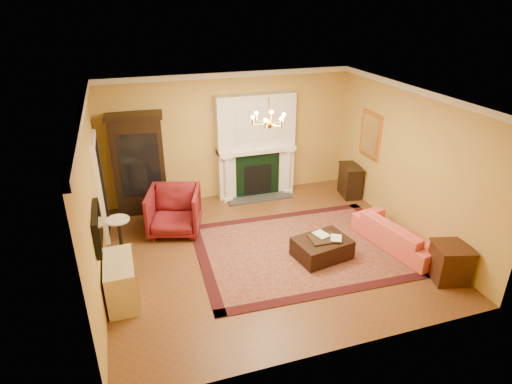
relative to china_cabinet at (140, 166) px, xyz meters
name	(u,v)px	position (x,y,z in m)	size (l,w,h in m)	color
floor	(267,251)	(2.14, -2.49, -1.10)	(6.00, 5.50, 0.02)	brown
ceiling	(269,97)	(2.14, -2.49, 1.92)	(6.00, 5.50, 0.02)	white
wall_back	(229,136)	(2.14, 0.27, 0.41)	(6.00, 0.02, 3.00)	gold
wall_front	(340,263)	(2.14, -5.25, 0.41)	(6.00, 0.02, 3.00)	gold
wall_left	(93,203)	(-0.87, -2.49, 0.41)	(0.02, 5.50, 3.00)	gold
wall_right	(409,162)	(5.15, -2.49, 0.41)	(0.02, 5.50, 3.00)	gold
fireplace	(256,149)	(2.74, 0.08, 0.10)	(1.90, 0.70, 2.50)	white
crown_molding	(252,90)	(2.14, -1.53, 1.85)	(6.00, 5.50, 0.12)	silver
doorway	(101,187)	(-0.81, -0.79, -0.05)	(0.08, 1.05, 2.10)	white
tv_panel	(98,228)	(-0.81, -3.09, 0.26)	(0.09, 0.95, 0.58)	black
gilt_mirror	(370,135)	(5.11, -1.09, 0.56)	(0.06, 0.76, 1.05)	gold
chandelier	(268,121)	(2.14, -2.49, 1.51)	(0.63, 0.55, 0.53)	gold
oriental_rug	(301,249)	(2.79, -2.67, -1.09)	(4.01, 3.01, 0.02)	#4E1011
china_cabinet	(140,166)	(0.00, 0.00, 0.00)	(1.09, 0.50, 2.19)	black
wingback_armchair	(174,209)	(0.55, -1.19, -0.57)	(1.02, 0.96, 1.05)	maroon
pedestal_table	(120,234)	(-0.56, -1.78, -0.64)	(0.43, 0.43, 0.78)	black
commode	(121,281)	(-0.59, -3.17, -0.72)	(0.47, 1.00, 0.74)	beige
coral_sofa	(399,230)	(4.66, -3.14, -0.72)	(1.93, 0.56, 0.76)	#E85B49
end_table	(450,263)	(4.86, -4.34, -0.77)	(0.56, 0.56, 0.65)	#3C1B10
console_table	(350,181)	(4.92, -0.72, -0.72)	(0.39, 0.68, 0.76)	black
leather_ottoman	(322,248)	(3.05, -3.03, -0.89)	(1.00, 0.73, 0.37)	black
ottoman_tray	(323,239)	(3.07, -3.04, -0.69)	(0.50, 0.39, 0.03)	black
book_a	(317,230)	(2.97, -2.96, -0.52)	(0.22, 0.03, 0.30)	gray
book_b	(331,232)	(3.20, -3.08, -0.54)	(0.20, 0.02, 0.27)	gray
topiary_left	(230,141)	(2.09, 0.04, 0.37)	(0.16, 0.16, 0.42)	gray
topiary_right	(278,136)	(3.28, 0.04, 0.38)	(0.16, 0.16, 0.44)	gray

